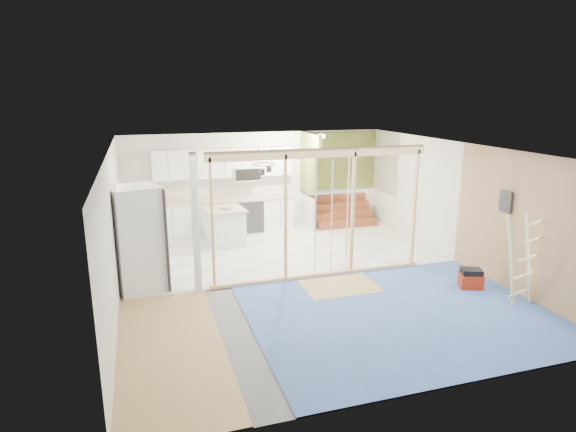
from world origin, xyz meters
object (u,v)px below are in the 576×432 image
object	(u,v)px
toolbox	(471,279)
fridge	(138,239)
ladder	(522,259)
island	(225,227)

from	to	relation	value
toolbox	fridge	bearing A→B (deg)	-176.40
toolbox	ladder	world-z (taller)	ladder
fridge	ladder	bearing A→B (deg)	-40.21
fridge	island	distance (m)	3.07
toolbox	ladder	distance (m)	1.14
toolbox	ladder	bearing A→B (deg)	-52.14
fridge	ladder	world-z (taller)	fridge
fridge	ladder	distance (m)	6.80
fridge	island	world-z (taller)	fridge
fridge	toolbox	size ratio (longest dim) A/B	4.01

